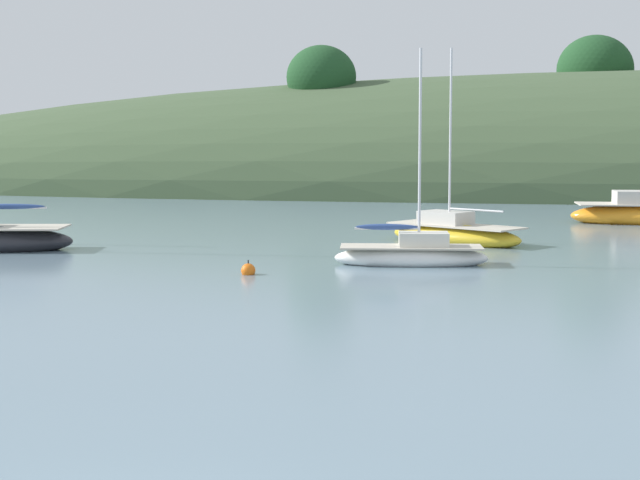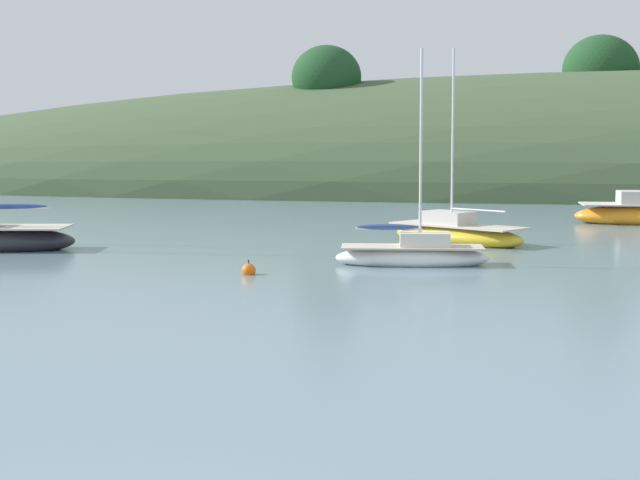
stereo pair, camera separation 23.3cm
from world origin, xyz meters
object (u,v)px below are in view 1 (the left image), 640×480
sailboat_teal_outer (412,254)px  sailboat_red_portside (454,234)px  mooring_buoy_outer (248,271)px  mooring_buoy_inner (26,232)px

sailboat_teal_outer → sailboat_red_portside: size_ratio=0.92×
sailboat_teal_outer → mooring_buoy_outer: (-4.86, -2.98, -0.21)m
sailboat_red_portside → mooring_buoy_outer: bearing=-122.4°
sailboat_teal_outer → sailboat_red_portside: (1.44, 6.96, 0.03)m
sailboat_red_portside → mooring_buoy_outer: sailboat_red_portside is taller
sailboat_teal_outer → sailboat_red_portside: sailboat_red_portside is taller
sailboat_red_portside → mooring_buoy_inner: 17.88m
sailboat_red_portside → sailboat_teal_outer: bearing=-101.7°
sailboat_teal_outer → mooring_buoy_outer: sailboat_teal_outer is taller
mooring_buoy_inner → mooring_buoy_outer: (11.56, -10.81, 0.00)m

